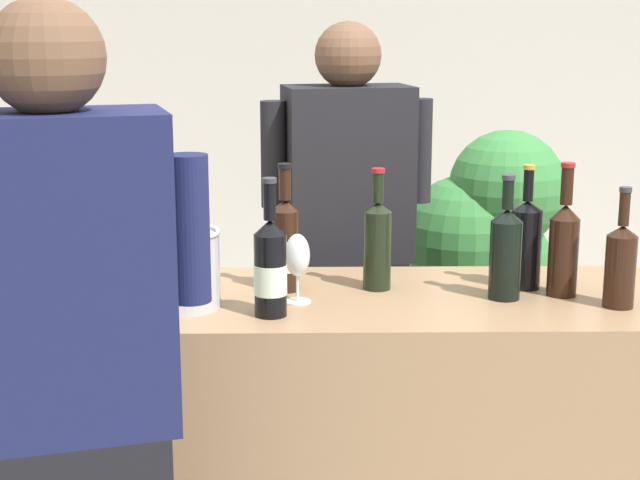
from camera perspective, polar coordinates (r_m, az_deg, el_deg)
wall_back at (r=5.04m, az=-0.20°, el=9.77°), size 8.00×0.10×2.80m
counter at (r=2.70m, az=0.53°, el=-13.16°), size 1.82×0.61×0.96m
wine_bottle_0 at (r=2.52m, az=17.24°, el=-1.31°), size 0.08×0.08×0.30m
wine_bottle_1 at (r=2.56m, az=-2.04°, el=-0.25°), size 0.07×0.07×0.34m
wine_bottle_2 at (r=2.58m, az=14.14°, el=-0.32°), size 0.08×0.08×0.35m
wine_bottle_3 at (r=2.34m, az=-2.94°, el=-1.63°), size 0.08×0.08×0.34m
wine_bottle_4 at (r=2.57m, az=3.39°, el=-0.12°), size 0.07×0.07×0.33m
wine_bottle_5 at (r=2.52m, az=10.85°, el=-0.65°), size 0.08×0.08×0.32m
wine_bottle_6 at (r=2.64m, az=12.00°, el=-0.12°), size 0.08×0.08×0.33m
wine_glass at (r=2.45m, az=-1.34°, el=-1.07°), size 0.07×0.07×0.18m
ice_bucket at (r=2.44m, az=-8.11°, el=-1.65°), size 0.20×0.20×0.20m
person_server at (r=3.18m, az=1.57°, el=-2.68°), size 0.55×0.30×1.66m
person_guest at (r=1.99m, az=-14.47°, el=-12.27°), size 0.55×0.34×1.71m
potted_shrub at (r=3.55m, az=9.50°, el=-0.44°), size 0.57×0.50×1.29m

